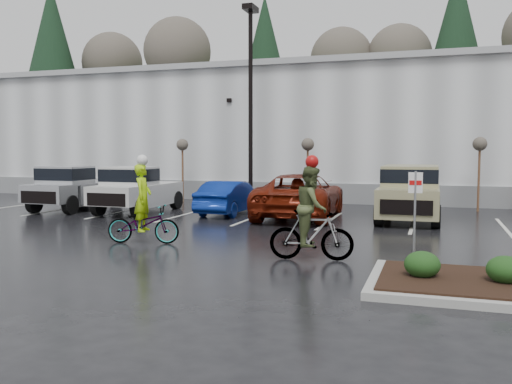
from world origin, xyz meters
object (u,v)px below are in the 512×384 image
(fire_lane_sign, at_px, (415,208))
(pickup_white, at_px, (141,189))
(lamppost, at_px, (251,84))
(car_blue, at_px, (230,197))
(sapling_east, at_px, (480,148))
(suv_tan, at_px, (410,193))
(sapling_mid, at_px, (308,148))
(cyclist_hivis, at_px, (143,216))
(pickup_silver, at_px, (79,187))
(car_red, at_px, (300,196))
(sapling_west, at_px, (182,148))
(cyclist_olive, at_px, (311,223))

(fire_lane_sign, relative_size, pickup_white, 0.42)
(lamppost, xyz_separation_m, car_blue, (0.19, -3.17, -5.00))
(sapling_east, relative_size, suv_tan, 0.63)
(sapling_mid, relative_size, cyclist_hivis, 1.27)
(pickup_silver, distance_m, pickup_white, 3.14)
(lamppost, height_order, car_red, lamppost)
(lamppost, bearing_deg, suv_tan, -22.22)
(sapling_east, height_order, cyclist_hivis, sapling_east)
(fire_lane_sign, xyz_separation_m, pickup_silver, (-14.63, 8.13, -0.43))
(car_red, distance_m, cyclist_hivis, 7.70)
(car_red, distance_m, suv_tan, 4.14)
(lamppost, distance_m, suv_tan, 9.18)
(car_blue, bearing_deg, suv_tan, -176.65)
(sapling_mid, height_order, car_red, sapling_mid)
(sapling_east, height_order, pickup_white, sapling_east)
(car_red, bearing_deg, pickup_white, -0.13)
(sapling_west, xyz_separation_m, cyclist_olive, (9.40, -12.30, -1.82))
(car_blue, relative_size, cyclist_olive, 1.65)
(cyclist_hivis, bearing_deg, car_red, -33.58)
(sapling_east, xyz_separation_m, pickup_silver, (-16.83, -4.67, -1.75))
(pickup_white, distance_m, cyclist_hivis, 7.94)
(sapling_mid, relative_size, sapling_east, 1.00)
(car_blue, relative_size, suv_tan, 0.82)
(lamppost, height_order, car_blue, lamppost)
(sapling_west, distance_m, car_red, 8.62)
(pickup_white, relative_size, cyclist_olive, 2.05)
(sapling_west, distance_m, car_blue, 6.25)
(fire_lane_sign, bearing_deg, sapling_west, 132.67)
(lamppost, relative_size, sapling_mid, 2.88)
(fire_lane_sign, xyz_separation_m, car_blue, (-7.61, 8.63, -0.72))
(car_red, height_order, cyclist_olive, cyclist_olive)
(pickup_silver, xyz_separation_m, pickup_white, (3.14, -0.00, 0.00))
(suv_tan, bearing_deg, fire_lane_sign, -86.91)
(lamppost, xyz_separation_m, cyclist_hivis, (0.36, -10.50, -4.91))
(car_red, bearing_deg, cyclist_olive, 102.57)
(pickup_white, relative_size, suv_tan, 1.02)
(sapling_mid, distance_m, cyclist_olive, 12.77)
(pickup_silver, bearing_deg, suv_tan, 2.76)
(cyclist_olive, bearing_deg, lamppost, 16.66)
(lamppost, relative_size, cyclist_hivis, 3.66)
(lamppost, xyz_separation_m, sapling_east, (10.00, 1.00, -2.96))
(cyclist_hivis, bearing_deg, sapling_east, -51.88)
(sapling_west, height_order, car_blue, sapling_west)
(sapling_west, distance_m, pickup_silver, 5.74)
(car_blue, relative_size, car_red, 0.68)
(cyclist_olive, bearing_deg, car_red, 6.57)
(lamppost, relative_size, cyclist_olive, 3.64)
(pickup_silver, distance_m, car_red, 10.04)
(fire_lane_sign, distance_m, cyclist_olive, 2.50)
(sapling_mid, bearing_deg, sapling_west, 180.00)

